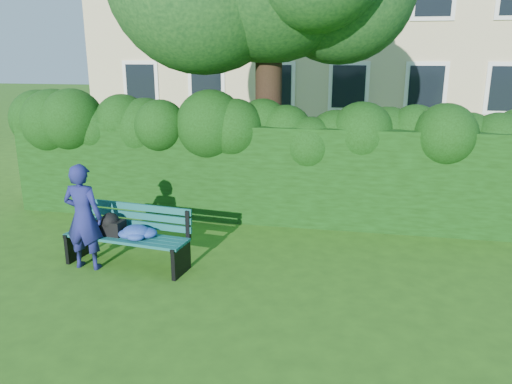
# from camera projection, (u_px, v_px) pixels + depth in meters

# --- Properties ---
(ground) EXTENTS (80.00, 80.00, 0.00)m
(ground) POSITION_uv_depth(u_px,v_px,m) (248.00, 263.00, 7.52)
(ground) COLOR #2D5A17
(ground) RESTS_ON ground
(hedge) EXTENTS (10.00, 1.00, 1.80)m
(hedge) POSITION_uv_depth(u_px,v_px,m) (273.00, 172.00, 9.35)
(hedge) COLOR black
(hedge) RESTS_ON ground
(park_bench) EXTENTS (1.92, 0.79, 0.89)m
(park_bench) POSITION_uv_depth(u_px,v_px,m) (128.00, 234.00, 7.33)
(park_bench) COLOR #105052
(park_bench) RESTS_ON ground
(man_reading) EXTENTS (0.58, 0.39, 1.57)m
(man_reading) POSITION_uv_depth(u_px,v_px,m) (83.00, 217.00, 7.17)
(man_reading) COLOR navy
(man_reading) RESTS_ON ground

